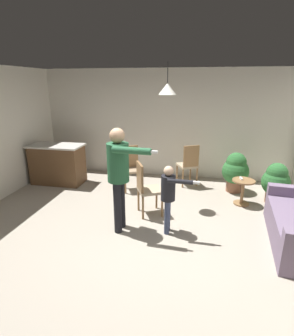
{
  "coord_description": "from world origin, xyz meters",
  "views": [
    {
      "loc": [
        0.89,
        -3.54,
        2.35
      ],
      "look_at": [
        0.06,
        0.58,
        1.0
      ],
      "focal_mm": 28.36,
      "sensor_mm": 36.0,
      "label": 1
    }
  ],
  "objects_px": {
    "person_child": "(169,192)",
    "dining_chair_near_wall": "(146,187)",
    "kitchen_counter": "(58,164)",
    "spare_remote_on_table": "(241,178)",
    "dining_chair_by_counter": "(131,166)",
    "potted_plant_by_wall": "(235,170)",
    "dining_chair_centre_back": "(189,163)",
    "potted_plant_corner": "(276,181)",
    "person_adult": "(119,169)",
    "side_table_by_couch": "(243,189)"
  },
  "relations": [
    {
      "from": "person_child",
      "to": "dining_chair_near_wall",
      "type": "distance_m",
      "value": 0.74
    },
    {
      "from": "dining_chair_near_wall",
      "to": "kitchen_counter",
      "type": "bearing_deg",
      "value": -142.21
    },
    {
      "from": "dining_chair_near_wall",
      "to": "spare_remote_on_table",
      "type": "xyz_separation_m",
      "value": [
        1.76,
        0.83,
        -0.01
      ]
    },
    {
      "from": "kitchen_counter",
      "to": "dining_chair_by_counter",
      "type": "xyz_separation_m",
      "value": [
        1.84,
        -0.03,
        0.07
      ]
    },
    {
      "from": "kitchen_counter",
      "to": "potted_plant_by_wall",
      "type": "xyz_separation_m",
      "value": [
        4.16,
        0.28,
        0.02
      ]
    },
    {
      "from": "dining_chair_centre_back",
      "to": "dining_chair_near_wall",
      "type": "bearing_deg",
      "value": -140.29
    },
    {
      "from": "kitchen_counter",
      "to": "person_child",
      "type": "relative_size",
      "value": 1.11
    },
    {
      "from": "spare_remote_on_table",
      "to": "dining_chair_centre_back",
      "type": "bearing_deg",
      "value": 143.15
    },
    {
      "from": "kitchen_counter",
      "to": "potted_plant_corner",
      "type": "relative_size",
      "value": 1.49
    },
    {
      "from": "potted_plant_corner",
      "to": "spare_remote_on_table",
      "type": "relative_size",
      "value": 6.5
    },
    {
      "from": "dining_chair_by_counter",
      "to": "potted_plant_by_wall",
      "type": "height_order",
      "value": "dining_chair_by_counter"
    },
    {
      "from": "person_adult",
      "to": "dining_chair_by_counter",
      "type": "height_order",
      "value": "person_adult"
    },
    {
      "from": "kitchen_counter",
      "to": "dining_chair_by_counter",
      "type": "bearing_deg",
      "value": -1.07
    },
    {
      "from": "kitchen_counter",
      "to": "side_table_by_couch",
      "type": "distance_m",
      "value": 4.27
    },
    {
      "from": "person_child",
      "to": "spare_remote_on_table",
      "type": "height_order",
      "value": "person_child"
    },
    {
      "from": "dining_chair_centre_back",
      "to": "potted_plant_corner",
      "type": "relative_size",
      "value": 1.18
    },
    {
      "from": "dining_chair_near_wall",
      "to": "spare_remote_on_table",
      "type": "bearing_deg",
      "value": 89.32
    },
    {
      "from": "potted_plant_corner",
      "to": "side_table_by_couch",
      "type": "bearing_deg",
      "value": -162.24
    },
    {
      "from": "person_adult",
      "to": "potted_plant_corner",
      "type": "distance_m",
      "value": 3.26
    },
    {
      "from": "person_adult",
      "to": "potted_plant_by_wall",
      "type": "bearing_deg",
      "value": 139.06
    },
    {
      "from": "kitchen_counter",
      "to": "dining_chair_centre_back",
      "type": "height_order",
      "value": "dining_chair_centre_back"
    },
    {
      "from": "dining_chair_centre_back",
      "to": "dining_chair_by_counter",
      "type": "bearing_deg",
      "value": 172.97
    },
    {
      "from": "dining_chair_near_wall",
      "to": "dining_chair_centre_back",
      "type": "height_order",
      "value": "same"
    },
    {
      "from": "person_child",
      "to": "side_table_by_couch",
      "type": "bearing_deg",
      "value": 136.04
    },
    {
      "from": "dining_chair_by_counter",
      "to": "potted_plant_corner",
      "type": "bearing_deg",
      "value": 151.34
    },
    {
      "from": "dining_chair_by_counter",
      "to": "potted_plant_corner",
      "type": "relative_size",
      "value": 1.18
    },
    {
      "from": "kitchen_counter",
      "to": "potted_plant_corner",
      "type": "height_order",
      "value": "kitchen_counter"
    },
    {
      "from": "dining_chair_by_counter",
      "to": "potted_plant_by_wall",
      "type": "relative_size",
      "value": 1.11
    },
    {
      "from": "kitchen_counter",
      "to": "person_adult",
      "type": "relative_size",
      "value": 0.74
    },
    {
      "from": "side_table_by_couch",
      "to": "dining_chair_near_wall",
      "type": "bearing_deg",
      "value": -156.21
    },
    {
      "from": "person_adult",
      "to": "potted_plant_corner",
      "type": "relative_size",
      "value": 2.03
    },
    {
      "from": "person_child",
      "to": "potted_plant_corner",
      "type": "relative_size",
      "value": 1.35
    },
    {
      "from": "dining_chair_by_counter",
      "to": "potted_plant_by_wall",
      "type": "xyz_separation_m",
      "value": [
        2.32,
        0.32,
        -0.05
      ]
    },
    {
      "from": "person_adult",
      "to": "dining_chair_near_wall",
      "type": "xyz_separation_m",
      "value": [
        0.31,
        0.62,
        -0.52
      ]
    },
    {
      "from": "dining_chair_centre_back",
      "to": "potted_plant_by_wall",
      "type": "relative_size",
      "value": 1.11
    },
    {
      "from": "person_child",
      "to": "potted_plant_by_wall",
      "type": "height_order",
      "value": "person_child"
    },
    {
      "from": "dining_chair_centre_back",
      "to": "potted_plant_corner",
      "type": "height_order",
      "value": "dining_chair_centre_back"
    },
    {
      "from": "person_child",
      "to": "potted_plant_corner",
      "type": "height_order",
      "value": "person_child"
    },
    {
      "from": "dining_chair_by_counter",
      "to": "spare_remote_on_table",
      "type": "xyz_separation_m",
      "value": [
        2.35,
        -0.33,
        -0.01
      ]
    },
    {
      "from": "side_table_by_couch",
      "to": "person_child",
      "type": "xyz_separation_m",
      "value": [
        -1.33,
        -1.34,
        0.38
      ]
    },
    {
      "from": "dining_chair_by_counter",
      "to": "dining_chair_near_wall",
      "type": "bearing_deg",
      "value": 91.26
    },
    {
      "from": "potted_plant_by_wall",
      "to": "person_adult",
      "type": "bearing_deg",
      "value": -134.14
    },
    {
      "from": "kitchen_counter",
      "to": "side_table_by_couch",
      "type": "relative_size",
      "value": 2.42
    },
    {
      "from": "person_adult",
      "to": "dining_chair_by_counter",
      "type": "distance_m",
      "value": 1.87
    },
    {
      "from": "dining_chair_near_wall",
      "to": "spare_remote_on_table",
      "type": "relative_size",
      "value": 7.69
    },
    {
      "from": "person_child",
      "to": "potted_plant_by_wall",
      "type": "distance_m",
      "value": 2.39
    },
    {
      "from": "side_table_by_couch",
      "to": "dining_chair_centre_back",
      "type": "xyz_separation_m",
      "value": [
        -1.13,
        0.84,
        0.22
      ]
    },
    {
      "from": "kitchen_counter",
      "to": "spare_remote_on_table",
      "type": "height_order",
      "value": "kitchen_counter"
    },
    {
      "from": "kitchen_counter",
      "to": "person_adult",
      "type": "bearing_deg",
      "value": -40.44
    },
    {
      "from": "kitchen_counter",
      "to": "person_child",
      "type": "height_order",
      "value": "person_child"
    }
  ]
}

